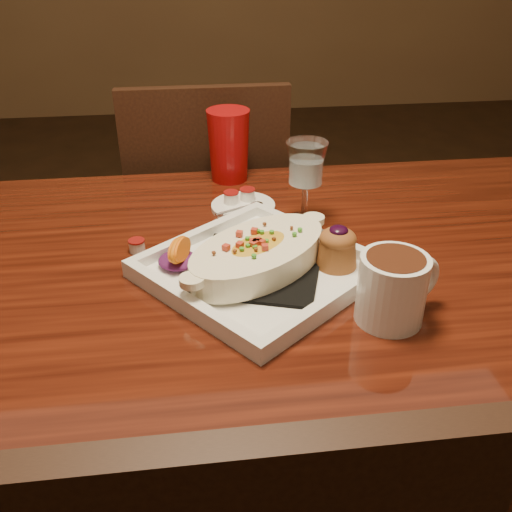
{
  "coord_description": "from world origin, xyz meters",
  "views": [
    {
      "loc": [
        -0.04,
        -0.79,
        1.25
      ],
      "look_at": [
        0.06,
        0.02,
        0.77
      ],
      "focal_mm": 40.0,
      "sensor_mm": 36.0,
      "label": 1
    }
  ],
  "objects": [
    {
      "name": "plate",
      "position": [
        0.07,
        -0.01,
        0.78
      ],
      "size": [
        0.44,
        0.44,
        0.08
      ],
      "rotation": [
        0.0,
        0.0,
        0.67
      ],
      "color": "white",
      "rests_on": "table"
    },
    {
      "name": "red_tumbler",
      "position": [
        0.05,
        0.4,
        0.83
      ],
      "size": [
        0.09,
        0.09,
        0.16
      ],
      "primitive_type": "cone",
      "color": "#AB0C0E",
      "rests_on": "table"
    },
    {
      "name": "coffee_mug",
      "position": [
        0.24,
        -0.15,
        0.81
      ],
      "size": [
        0.13,
        0.1,
        0.1
      ],
      "rotation": [
        0.0,
        0.0,
        0.4
      ],
      "color": "white",
      "rests_on": "table"
    },
    {
      "name": "creamer_loose",
      "position": [
        -0.14,
        0.09,
        0.76
      ],
      "size": [
        0.03,
        0.03,
        0.02
      ],
      "color": "white",
      "rests_on": "table"
    },
    {
      "name": "chair_far",
      "position": [
        -0.0,
        0.63,
        0.51
      ],
      "size": [
        0.42,
        0.42,
        0.93
      ],
      "rotation": [
        0.0,
        0.0,
        3.14
      ],
      "color": "black",
      "rests_on": "floor"
    },
    {
      "name": "saucer",
      "position": [
        0.06,
        0.24,
        0.76
      ],
      "size": [
        0.13,
        0.13,
        0.09
      ],
      "color": "white",
      "rests_on": "table"
    },
    {
      "name": "goblet",
      "position": [
        0.17,
        0.17,
        0.86
      ],
      "size": [
        0.08,
        0.08,
        0.16
      ],
      "color": "silver",
      "rests_on": "table"
    },
    {
      "name": "table",
      "position": [
        0.0,
        0.0,
        0.65
      ],
      "size": [
        1.5,
        0.9,
        0.75
      ],
      "color": "#621E0E",
      "rests_on": "floor"
    }
  ]
}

